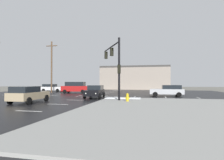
# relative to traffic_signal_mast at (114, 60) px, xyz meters

# --- Properties ---
(ground_plane) EXTENTS (120.00, 120.00, 0.00)m
(ground_plane) POSITION_rel_traffic_signal_mast_xyz_m (-4.14, 4.85, -4.47)
(ground_plane) COLOR slate
(road_asphalt) EXTENTS (44.00, 44.00, 0.02)m
(road_asphalt) POSITION_rel_traffic_signal_mast_xyz_m (-4.14, 4.85, -4.46)
(road_asphalt) COLOR black
(road_asphalt) RESTS_ON ground_plane
(sidewalk_corner) EXTENTS (18.00, 18.00, 0.14)m
(sidewalk_corner) POSITION_rel_traffic_signal_mast_xyz_m (7.86, -7.15, -4.40)
(sidewalk_corner) COLOR #9E9E99
(sidewalk_corner) RESTS_ON ground_plane
(snow_strip_curbside) EXTENTS (4.00, 1.60, 0.06)m
(snow_strip_curbside) POSITION_rel_traffic_signal_mast_xyz_m (0.86, 0.85, -4.30)
(snow_strip_curbside) COLOR white
(snow_strip_curbside) RESTS_ON sidewalk_corner
(lane_markings) EXTENTS (36.15, 36.15, 0.01)m
(lane_markings) POSITION_rel_traffic_signal_mast_xyz_m (-2.94, 3.47, -4.45)
(lane_markings) COLOR silver
(lane_markings) RESTS_ON road_asphalt
(traffic_signal_mast) EXTENTS (3.13, 5.84, 6.46)m
(traffic_signal_mast) POSITION_rel_traffic_signal_mast_xyz_m (0.00, 0.00, 0.00)
(traffic_signal_mast) COLOR black
(traffic_signal_mast) RESTS_ON sidewalk_corner
(fire_hydrant) EXTENTS (0.48, 0.26, 0.79)m
(fire_hydrant) POSITION_rel_traffic_signal_mast_xyz_m (1.79, -2.48, -3.93)
(fire_hydrant) COLOR gold
(fire_hydrant) RESTS_ON sidewalk_corner
(strip_building_background) EXTENTS (18.86, 8.00, 6.49)m
(strip_building_background) POSITION_rel_traffic_signal_mast_xyz_m (-0.56, 33.15, -1.23)
(strip_building_background) COLOR gray
(strip_building_background) RESTS_ON ground_plane
(sedan_black) EXTENTS (2.36, 4.66, 1.58)m
(sedan_black) POSITION_rel_traffic_signal_mast_xyz_m (-2.93, 2.19, -3.62)
(sedan_black) COLOR black
(sedan_black) RESTS_ON road_asphalt
(sedan_silver) EXTENTS (4.57, 2.09, 1.58)m
(sedan_silver) POSITION_rel_traffic_signal_mast_xyz_m (6.25, 6.36, -3.62)
(sedan_silver) COLOR #B7BABF
(sedan_silver) RESTS_ON road_asphalt
(sedan_white) EXTENTS (4.57, 2.09, 1.58)m
(sedan_white) POSITION_rel_traffic_signal_mast_xyz_m (-16.00, 14.45, -3.62)
(sedan_white) COLOR white
(sedan_white) RESTS_ON road_asphalt
(suv_red) EXTENTS (4.96, 2.50, 2.03)m
(suv_red) POSITION_rel_traffic_signal_mast_xyz_m (-9.50, 11.32, -3.38)
(suv_red) COLOR #B21919
(suv_red) RESTS_ON road_asphalt
(sedan_tan) EXTENTS (2.22, 4.61, 1.58)m
(sedan_tan) POSITION_rel_traffic_signal_mast_xyz_m (-7.48, -4.63, -3.62)
(sedan_tan) COLOR tan
(sedan_tan) RESTS_ON road_asphalt
(utility_pole_far) EXTENTS (2.20, 0.28, 9.57)m
(utility_pole_far) POSITION_rel_traffic_signal_mast_xyz_m (-14.11, 11.01, 0.53)
(utility_pole_far) COLOR brown
(utility_pole_far) RESTS_ON ground_plane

